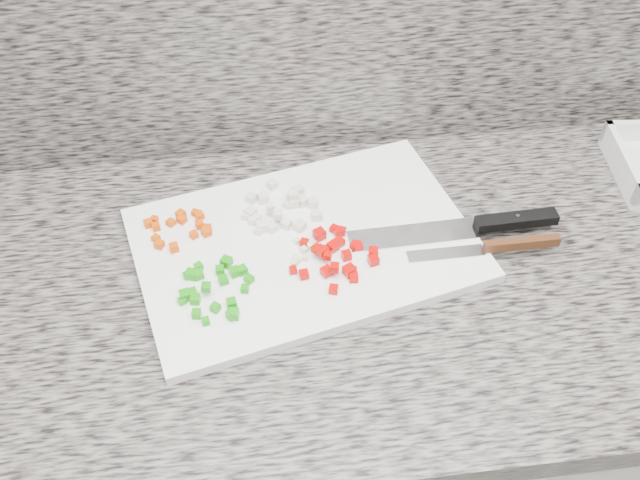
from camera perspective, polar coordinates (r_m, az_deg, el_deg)
The scene contains 10 objects.
cabinet at distance 1.43m, azimuth 3.34°, elevation -14.89°, with size 3.92×0.62×0.86m, color white.
countertop at distance 1.05m, azimuth 4.37°, elevation -3.10°, with size 3.96×0.64×0.04m, color slate.
cutting_board at distance 1.06m, azimuth -1.21°, elevation -0.37°, with size 0.49×0.33×0.02m, color white.
carrot_pile at distance 1.08m, azimuth -11.14°, elevation 0.99°, with size 0.10×0.08×0.01m.
onion_pile at distance 1.09m, azimuth -3.21°, elevation 2.60°, with size 0.12×0.12×0.02m.
green_pepper_pile at distance 0.99m, azimuth -8.55°, elevation -3.81°, with size 0.11×0.12×0.02m.
red_pepper_pile at distance 1.02m, azimuth 1.43°, elevation -1.18°, with size 0.13×0.13×0.02m.
garlic_pile at distance 1.03m, azimuth -1.35°, elevation -0.93°, with size 0.04×0.05×0.01m.
chef_knife at distance 1.09m, azimuth 12.77°, elevation 1.16°, with size 0.32×0.05×0.02m.
paring_knife at distance 1.07m, azimuth 14.40°, elevation -0.46°, with size 0.23×0.02×0.02m.
Camera 1 is at (-0.17, 0.78, 1.68)m, focal length 40.00 mm.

